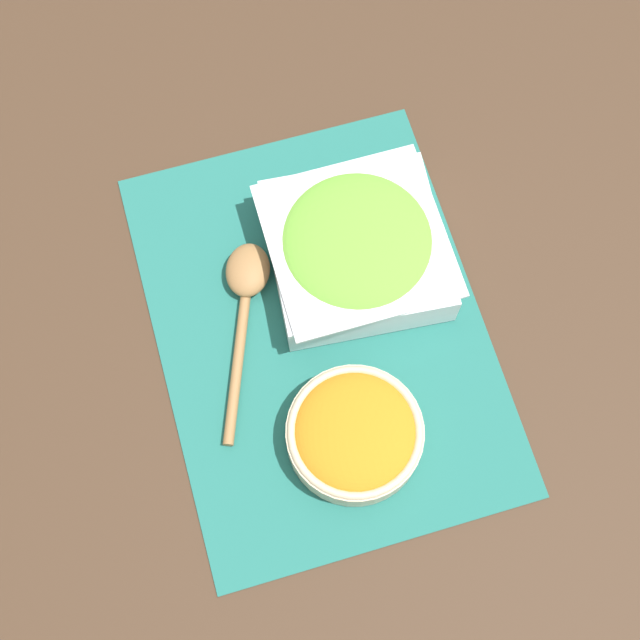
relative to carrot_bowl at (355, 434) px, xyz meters
name	(u,v)px	position (x,y,z in m)	size (l,w,h in m)	color
ground_plane	(320,330)	(-0.13, 0.00, -0.03)	(3.00, 3.00, 0.00)	#422D1E
placemat	(320,329)	(-0.13, 0.00, -0.03)	(0.50, 0.37, 0.00)	#236B60
carrot_bowl	(355,434)	(0.00, 0.00, 0.00)	(0.15, 0.15, 0.05)	beige
lettuce_bowl	(356,247)	(-0.20, 0.06, 0.01)	(0.21, 0.21, 0.07)	white
wooden_spoon	(246,290)	(-0.20, -0.07, -0.02)	(0.23, 0.11, 0.03)	#9E7042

